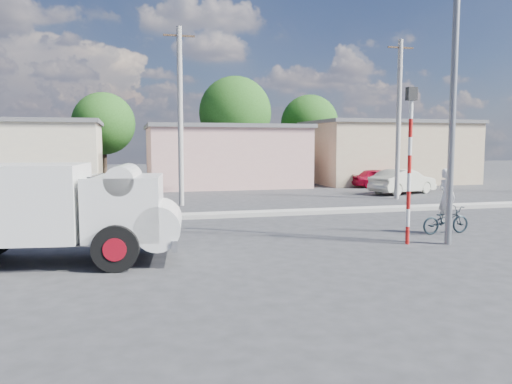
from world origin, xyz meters
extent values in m
plane|color=#2B2B2D|center=(0.00, 0.00, 0.00)|extent=(120.00, 120.00, 0.00)
cube|color=#99968E|center=(0.00, 8.00, 0.08)|extent=(40.00, 0.80, 0.16)
cylinder|color=black|center=(-4.69, 0.43, 0.52)|extent=(1.07, 0.43, 1.04)
cylinder|color=maroon|center=(-4.69, 0.43, 0.52)|extent=(0.55, 0.40, 0.51)
cylinder|color=black|center=(-4.44, 2.40, 0.52)|extent=(1.07, 0.43, 1.04)
cylinder|color=maroon|center=(-4.44, 2.40, 0.52)|extent=(0.55, 0.40, 0.51)
cube|color=black|center=(-6.26, 1.63, 0.60)|extent=(4.48, 1.76, 0.17)
cube|color=silver|center=(-7.10, 1.73, 1.47)|extent=(3.65, 2.49, 1.75)
cube|color=silver|center=(-4.47, 1.40, 1.33)|extent=(1.93, 2.14, 1.47)
cylinder|color=silver|center=(-3.67, 1.30, 0.90)|extent=(1.28, 2.06, 1.04)
cylinder|color=silver|center=(-4.47, 1.40, 1.99)|extent=(0.90, 2.01, 0.66)
cube|color=silver|center=(-3.29, 1.26, 0.52)|extent=(0.38, 2.04, 0.27)
cube|color=black|center=(-5.13, 1.49, 1.75)|extent=(0.27, 1.61, 0.66)
imported|color=black|center=(5.24, 2.64, 0.44)|extent=(1.69, 0.67, 0.87)
imported|color=white|center=(5.24, 2.64, 0.88)|extent=(0.46, 0.66, 1.76)
imported|color=beige|center=(10.67, 14.21, 0.69)|extent=(4.44, 2.82, 1.38)
imported|color=maroon|center=(11.35, 18.35, 0.61)|extent=(3.61, 1.55, 1.22)
cylinder|color=red|center=(3.20, 1.50, 0.25)|extent=(0.11, 0.11, 0.50)
cylinder|color=white|center=(3.20, 1.50, 0.75)|extent=(0.11, 0.11, 0.50)
cylinder|color=red|center=(3.20, 1.50, 1.25)|extent=(0.11, 0.11, 0.50)
cylinder|color=white|center=(3.20, 1.50, 1.75)|extent=(0.11, 0.11, 0.50)
cylinder|color=red|center=(3.20, 1.50, 2.25)|extent=(0.11, 0.11, 0.50)
cylinder|color=white|center=(3.20, 1.50, 2.75)|extent=(0.11, 0.11, 0.50)
cylinder|color=red|center=(3.20, 1.50, 3.25)|extent=(0.11, 0.11, 0.50)
cylinder|color=white|center=(3.20, 1.50, 3.75)|extent=(0.11, 0.11, 0.50)
cube|color=black|center=(3.20, 1.50, 4.18)|extent=(0.28, 0.18, 0.36)
cylinder|color=slate|center=(4.30, 1.20, 4.50)|extent=(0.18, 0.18, 9.00)
cube|color=#D0978F|center=(2.00, 22.00, 1.90)|extent=(10.00, 7.00, 3.80)
cube|color=#59595B|center=(2.00, 22.00, 3.92)|extent=(10.30, 7.30, 0.24)
cube|color=tan|center=(14.00, 22.00, 2.10)|extent=(11.00, 7.00, 4.20)
cube|color=#59595B|center=(14.00, 22.00, 4.32)|extent=(11.30, 7.30, 0.24)
cylinder|color=#38281E|center=(-6.00, 29.00, 1.74)|extent=(0.36, 0.36, 3.47)
sphere|color=#29661E|center=(-6.00, 29.00, 4.34)|extent=(4.71, 4.71, 4.71)
cylinder|color=#38281E|center=(4.00, 28.00, 2.10)|extent=(0.36, 0.36, 4.20)
sphere|color=#29661E|center=(4.00, 28.00, 5.25)|extent=(5.70, 5.70, 5.70)
cylinder|color=#38281E|center=(11.00, 30.00, 1.82)|extent=(0.36, 0.36, 3.64)
sphere|color=#29661E|center=(11.00, 30.00, 4.55)|extent=(4.94, 4.94, 4.94)
cylinder|color=#99968E|center=(-2.00, 12.00, 4.00)|extent=(0.24, 0.24, 8.00)
cube|color=#38281E|center=(-2.00, 12.00, 7.60)|extent=(1.40, 0.08, 0.08)
cylinder|color=#99968E|center=(9.00, 12.00, 4.00)|extent=(0.24, 0.24, 8.00)
cube|color=#38281E|center=(9.00, 12.00, 7.60)|extent=(1.40, 0.08, 0.08)
camera|label=1|loc=(-4.42, -10.82, 2.82)|focal=35.00mm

